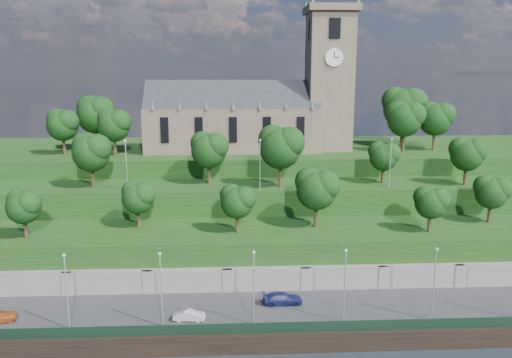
{
  "coord_description": "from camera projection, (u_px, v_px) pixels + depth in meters",
  "views": [
    {
      "loc": [
        -4.19,
        -48.04,
        29.15
      ],
      "look_at": [
        -0.41,
        30.0,
        12.65
      ],
      "focal_mm": 35.0,
      "sensor_mm": 36.0,
      "label": 1
    }
  ],
  "objects": [
    {
      "name": "car_right",
      "position": [
        282.0,
        298.0,
        59.98
      ],
      "size": [
        4.84,
        2.11,
        1.39
      ],
      "primitive_type": "imported",
      "rotation": [
        0.0,
        0.0,
        1.61
      ],
      "color": "navy",
      "rests_on": "promenade"
    },
    {
      "name": "retaining_wall",
      "position": [
        266.0,
        285.0,
        64.36
      ],
      "size": [
        160.0,
        2.1,
        5.0
      ],
      "color": "slate",
      "rests_on": "ground"
    },
    {
      "name": "quay_wall",
      "position": [
        274.0,
        344.0,
        52.9
      ],
      "size": [
        160.0,
        0.5,
        2.2
      ],
      "primitive_type": "cube",
      "color": "black",
      "rests_on": "ground"
    },
    {
      "name": "promenade",
      "position": [
        269.0,
        317.0,
        58.83
      ],
      "size": [
        160.0,
        12.0,
        2.0
      ],
      "primitive_type": "cube",
      "color": "#2D2D30",
      "rests_on": "ground"
    },
    {
      "name": "car_middle",
      "position": [
        189.0,
        315.0,
        55.96
      ],
      "size": [
        3.67,
        1.47,
        1.18
      ],
      "primitive_type": "imported",
      "rotation": [
        0.0,
        0.0,
        1.51
      ],
      "color": "#A1A2A6",
      "rests_on": "promenade"
    },
    {
      "name": "hilltop",
      "position": [
        253.0,
        183.0,
        100.49
      ],
      "size": [
        160.0,
        32.0,
        15.0
      ],
      "primitive_type": "cube",
      "color": "#183913",
      "rests_on": "ground"
    },
    {
      "name": "trees_lower",
      "position": [
        285.0,
        195.0,
        68.47
      ],
      "size": [
        69.4,
        8.49,
        8.41
      ],
      "color": "#322713",
      "rests_on": "embankment_lower"
    },
    {
      "name": "church",
      "position": [
        258.0,
        110.0,
        93.5
      ],
      "size": [
        38.6,
        12.35,
        27.6
      ],
      "color": "brown",
      "rests_on": "hilltop"
    },
    {
      "name": "fence",
      "position": [
        273.0,
        328.0,
        53.22
      ],
      "size": [
        160.0,
        0.1,
        1.2
      ],
      "primitive_type": "cube",
      "color": "black",
      "rests_on": "promenade"
    },
    {
      "name": "trees_upper",
      "position": [
        265.0,
        149.0,
        76.96
      ],
      "size": [
        63.88,
        8.99,
        9.58
      ],
      "color": "#322713",
      "rests_on": "embankment_upper"
    },
    {
      "name": "embankment_upper",
      "position": [
        259.0,
        221.0,
        80.28
      ],
      "size": [
        160.0,
        10.0,
        12.0
      ],
      "primitive_type": "cube",
      "color": "#183913",
      "rests_on": "ground"
    },
    {
      "name": "embankment_lower",
      "position": [
        263.0,
        257.0,
        69.94
      ],
      "size": [
        160.0,
        12.0,
        8.0
      ],
      "primitive_type": "cube",
      "color": "#183913",
      "rests_on": "ground"
    },
    {
      "name": "lamp_posts_promenade",
      "position": [
        254.0,
        283.0,
        54.09
      ],
      "size": [
        60.36,
        0.36,
        8.62
      ],
      "color": "#B2B2B7",
      "rests_on": "promenade"
    },
    {
      "name": "lamp_posts_upper",
      "position": [
        260.0,
        160.0,
        75.19
      ],
      "size": [
        40.36,
        0.36,
        7.62
      ],
      "color": "#B2B2B7",
      "rests_on": "embankment_upper"
    },
    {
      "name": "ground",
      "position": [
        273.0,
        353.0,
        53.18
      ],
      "size": [
        320.0,
        320.0,
        0.0
      ],
      "primitive_type": "plane",
      "color": "black",
      "rests_on": "ground"
    },
    {
      "name": "trees_hilltop",
      "position": [
        286.0,
        114.0,
        93.55
      ],
      "size": [
        74.62,
        16.69,
        11.66
      ],
      "color": "#322713",
      "rests_on": "hilltop"
    }
  ]
}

